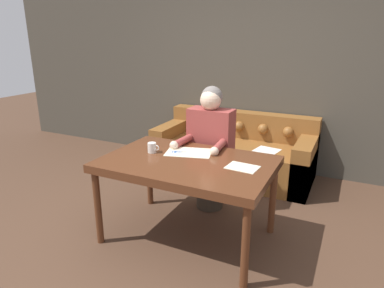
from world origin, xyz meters
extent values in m
plane|color=#4C3323|center=(0.00, 0.00, 0.00)|extent=(16.00, 16.00, 0.00)
cube|color=#474238|center=(0.00, 2.16, 1.30)|extent=(8.00, 0.06, 2.60)
cube|color=#562D19|center=(0.14, 0.13, 0.70)|extent=(1.43, 0.93, 0.07)
cylinder|color=#562D19|center=(-0.52, -0.28, 0.33)|extent=(0.06, 0.06, 0.67)
cylinder|color=#562D19|center=(0.79, -0.28, 0.33)|extent=(0.06, 0.06, 0.67)
cylinder|color=#562D19|center=(-0.52, 0.54, 0.33)|extent=(0.06, 0.06, 0.67)
cylinder|color=#562D19|center=(0.79, 0.54, 0.33)|extent=(0.06, 0.06, 0.67)
cube|color=brown|center=(0.02, 1.67, 0.22)|extent=(1.97, 0.88, 0.44)
cube|color=brown|center=(0.02, 2.00, 0.61)|extent=(1.97, 0.22, 0.34)
cube|color=brown|center=(-0.87, 1.67, 0.30)|extent=(0.20, 0.88, 0.60)
cube|color=brown|center=(0.90, 1.67, 0.30)|extent=(0.20, 0.88, 0.60)
sphere|color=brown|center=(-0.61, 1.87, 0.61)|extent=(0.13, 0.13, 0.13)
sphere|color=brown|center=(-0.30, 1.87, 0.61)|extent=(0.13, 0.13, 0.13)
sphere|color=brown|center=(0.02, 1.87, 0.61)|extent=(0.13, 0.13, 0.13)
sphere|color=brown|center=(0.33, 1.87, 0.61)|extent=(0.13, 0.13, 0.13)
sphere|color=brown|center=(0.65, 1.87, 0.61)|extent=(0.13, 0.13, 0.13)
cube|color=white|center=(0.47, 1.56, 0.44)|extent=(0.31, 0.30, 0.00)
cylinder|color=#33281E|center=(0.09, 0.75, 0.23)|extent=(0.28, 0.28, 0.46)
cube|color=#993D38|center=(0.09, 0.75, 0.76)|extent=(0.44, 0.22, 0.60)
sphere|color=beige|center=(0.09, 0.73, 1.15)|extent=(0.20, 0.20, 0.20)
sphere|color=slate|center=(0.09, 0.76, 1.17)|extent=(0.21, 0.21, 0.21)
cylinder|color=#993D38|center=(-0.10, 0.49, 0.77)|extent=(0.09, 0.30, 0.07)
sphere|color=beige|center=(-0.11, 0.35, 0.77)|extent=(0.08, 0.08, 0.08)
cylinder|color=#993D38|center=(0.27, 0.49, 0.77)|extent=(0.10, 0.30, 0.07)
sphere|color=beige|center=(0.29, 0.35, 0.77)|extent=(0.08, 0.08, 0.08)
cube|color=beige|center=(0.06, 0.31, 0.74)|extent=(0.46, 0.37, 0.00)
cube|color=beige|center=(0.60, 0.17, 0.74)|extent=(0.26, 0.21, 0.00)
cube|color=silver|center=(0.06, 0.33, 0.74)|extent=(0.11, 0.08, 0.00)
cube|color=#2D569E|center=(-0.02, 0.27, 0.74)|extent=(0.07, 0.06, 0.00)
torus|color=#2D569E|center=(-0.06, 0.25, 0.74)|extent=(0.04, 0.04, 0.01)
cube|color=silver|center=(0.07, 0.31, 0.74)|extent=(0.13, 0.04, 0.00)
cube|color=#2D569E|center=(-0.03, 0.28, 0.74)|extent=(0.08, 0.03, 0.00)
torus|color=#2D569E|center=(-0.07, 0.27, 0.74)|extent=(0.04, 0.04, 0.01)
cylinder|color=silver|center=(0.01, 0.29, 0.74)|extent=(0.01, 0.01, 0.01)
cylinder|color=silver|center=(-0.24, 0.17, 0.78)|extent=(0.08, 0.08, 0.09)
torus|color=silver|center=(-0.19, 0.17, 0.79)|extent=(0.05, 0.01, 0.05)
camera|label=1|loc=(1.35, -2.28, 1.74)|focal=32.00mm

